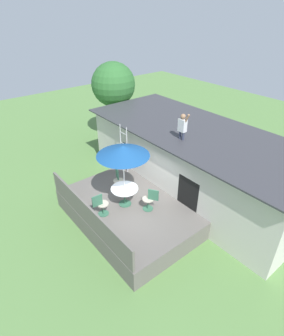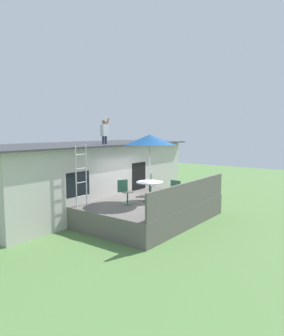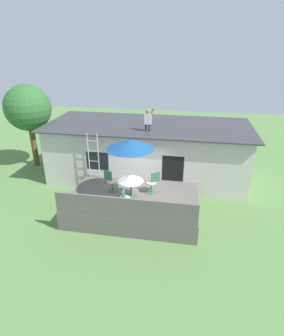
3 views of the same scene
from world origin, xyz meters
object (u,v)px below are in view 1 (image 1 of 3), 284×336
(patio_chair_right, at_px, (150,200))
(backyard_tree, at_px, (113,85))
(patio_umbrella, at_px, (123,151))
(person_figure, at_px, (183,125))
(step_ladder, at_px, (124,149))
(patio_chair_near, at_px, (101,205))
(patio_table, at_px, (125,192))
(patio_chair_left, at_px, (118,180))

(patio_chair_right, height_order, backyard_tree, backyard_tree)
(patio_umbrella, height_order, person_figure, person_figure)
(step_ladder, bearing_deg, patio_chair_right, -17.91)
(patio_chair_near, height_order, backyard_tree, backyard_tree)
(person_figure, bearing_deg, backyard_tree, 168.13)
(patio_table, relative_size, step_ladder, 0.47)
(step_ladder, height_order, person_figure, person_figure)
(patio_chair_near, bearing_deg, patio_umbrella, 0.00)
(person_figure, distance_m, patio_chair_near, 4.32)
(backyard_tree, bearing_deg, patio_chair_right, -25.20)
(patio_table, distance_m, step_ladder, 2.64)
(person_figure, bearing_deg, patio_chair_right, -75.15)
(person_figure, height_order, patio_chair_near, person_figure)
(patio_table, bearing_deg, person_figure, 83.55)
(patio_umbrella, height_order, step_ladder, patio_umbrella)
(step_ladder, xyz_separation_m, patio_chair_near, (2.07, -2.54, -0.64))
(person_figure, bearing_deg, patio_umbrella, -96.45)
(patio_chair_left, bearing_deg, person_figure, 81.08)
(patio_chair_right, relative_size, patio_chair_near, 1.00)
(backyard_tree, bearing_deg, patio_table, -31.46)
(patio_chair_left, relative_size, patio_chair_near, 1.00)
(patio_umbrella, bearing_deg, person_figure, 83.55)
(step_ladder, relative_size, backyard_tree, 0.46)
(backyard_tree, bearing_deg, patio_chair_near, -37.66)
(patio_table, distance_m, patio_chair_left, 1.06)
(patio_table, xyz_separation_m, backyard_tree, (-6.68, 4.09, 2.04))
(patio_chair_left, xyz_separation_m, patio_chair_near, (0.95, -1.41, 0.00))
(patio_umbrella, relative_size, patio_chair_near, 2.76)
(patio_table, height_order, patio_chair_near, patio_chair_near)
(patio_umbrella, distance_m, person_figure, 2.67)
(patio_umbrella, distance_m, patio_chair_left, 2.16)
(patio_umbrella, xyz_separation_m, person_figure, (0.30, 2.62, 0.37))
(patio_chair_right, xyz_separation_m, backyard_tree, (-7.53, 3.54, 2.16))
(patio_table, bearing_deg, patio_chair_left, 159.24)
(person_figure, relative_size, patio_chair_near, 1.21)
(person_figure, height_order, patio_chair_left, person_figure)
(patio_umbrella, distance_m, backyard_tree, 7.84)
(patio_table, bearing_deg, step_ladder, 144.55)
(patio_table, xyz_separation_m, patio_umbrella, (0.00, -0.00, 1.76))
(patio_table, bearing_deg, patio_umbrella, -26.57)
(patio_table, relative_size, person_figure, 0.94)
(patio_table, distance_m, patio_chair_right, 1.02)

